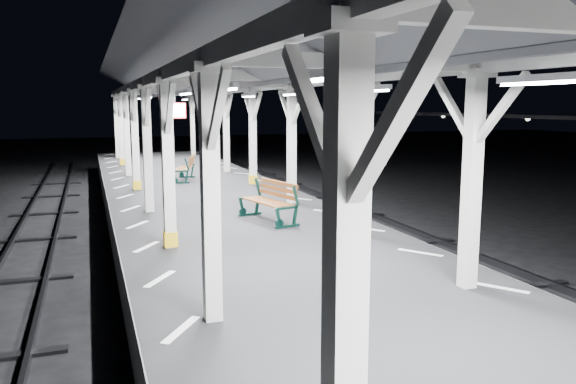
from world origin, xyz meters
TOP-DOWN VIEW (x-y plane):
  - ground at (0.00, 0.00)m, footprint 120.00×120.00m
  - platform at (0.00, 0.00)m, footprint 6.00×50.00m
  - hazard_stripes_left at (-2.45, 0.00)m, footprint 1.00×48.00m
  - hazard_stripes_right at (2.45, 0.00)m, footprint 1.00×48.00m
  - track_right at (5.00, 0.00)m, footprint 2.20×60.00m
  - canopy at (0.00, -0.02)m, footprint 5.40×49.00m
  - bench_mid at (0.68, 3.80)m, footprint 1.07×1.89m
  - bench_far at (-0.05, 11.84)m, footprint 1.08×1.80m

SIDE VIEW (x-z plane):
  - ground at x=0.00m, z-range 0.00..0.00m
  - track_right at x=5.00m, z-range 0.00..0.16m
  - platform at x=0.00m, z-range 0.00..1.00m
  - hazard_stripes_left at x=-2.45m, z-range 1.00..1.01m
  - hazard_stripes_right at x=2.45m, z-range 1.00..1.01m
  - bench_far at x=-0.05m, z-range 1.03..1.95m
  - bench_mid at x=0.68m, z-range 1.03..2.00m
  - canopy at x=0.00m, z-range 2.23..6.88m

